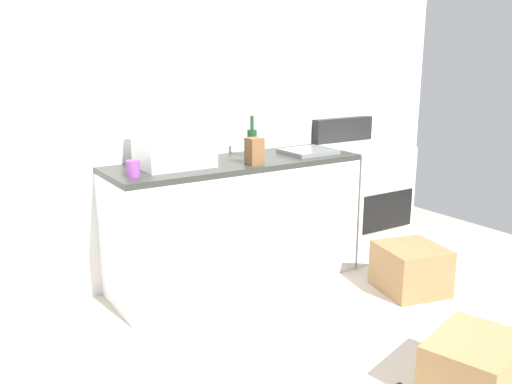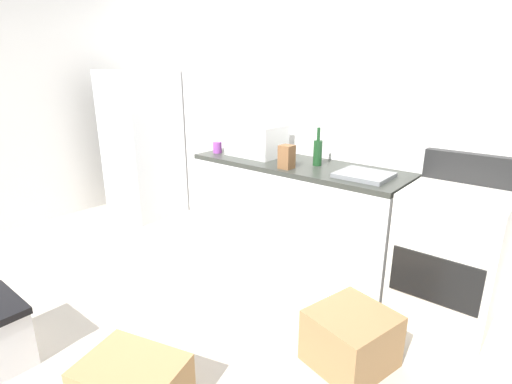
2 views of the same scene
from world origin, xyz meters
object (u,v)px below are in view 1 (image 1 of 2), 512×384
Objects in this scene: wine_bottle at (252,142)px; knife_block at (254,151)px; cardboard_box_large at (410,269)px; microwave at (174,146)px; coffee_mug at (133,169)px; cardboard_box_medium at (472,365)px; stove_oven at (361,197)px.

wine_bottle reaches higher than knife_block.
wine_bottle reaches higher than cardboard_box_large.
microwave is 4.60× the size of coffee_mug.
coffee_mug is at bearing -156.29° from microwave.
cardboard_box_large is 0.88× the size of cardboard_box_medium.
wine_bottle is 1.67× the size of knife_block.
cardboard_box_medium is (0.10, -1.84, -0.87)m from wine_bottle.
microwave is 0.94× the size of cardboard_box_medium.
knife_block is 0.42× the size of cardboard_box_large.
cardboard_box_medium is at bearing -68.60° from microwave.
cardboard_box_large is (-0.28, -0.81, -0.30)m from stove_oven.
stove_oven is 0.91m from cardboard_box_large.
stove_oven reaches higher than cardboard_box_medium.
stove_oven is 1.76m from microwave.
wine_bottle reaches higher than cardboard_box_medium.
stove_oven is at bearing -0.74° from microwave.
stove_oven reaches higher than knife_block.
stove_oven is 11.00× the size of coffee_mug.
stove_oven is 2.06m from cardboard_box_medium.
knife_block is 1.37m from cardboard_box_large.
wine_bottle is at bearing 9.74° from coffee_mug.
wine_bottle reaches higher than stove_oven.
stove_oven is at bearing -1.92° from wine_bottle.
knife_block reaches higher than cardboard_box_large.
coffee_mug is (-2.00, -0.13, 0.48)m from stove_oven.
microwave is at bearing 149.02° from cardboard_box_large.
microwave is 0.61m from wine_bottle.
cardboard_box_medium is (0.71, -1.82, -0.89)m from microwave.
wine_bottle is 0.69× the size of cardboard_box_large.
cardboard_box_large is at bearing -21.59° from coffee_mug.
coffee_mug is 2.02m from cardboard_box_large.
cardboard_box_large is 1.20m from cardboard_box_medium.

